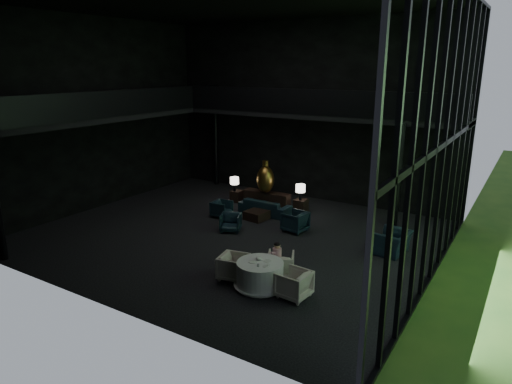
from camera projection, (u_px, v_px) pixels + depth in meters
The scene contains 35 objects.
floor at pixel (233, 235), 16.80m from camera, with size 14.00×12.00×0.02m, color black.
ceiling at pixel (229, 1), 14.66m from camera, with size 14.00×12.00×0.02m, color black.
wall_back at pixel (307, 112), 20.63m from camera, with size 14.00×0.04×8.00m, color black.
wall_front at pixel (87, 153), 10.82m from camera, with size 14.00×0.04×8.00m, color black.
wall_left at pixel (96, 115), 19.30m from camera, with size 0.04×12.00×8.00m, color black.
curtain_wall at pixel (444, 144), 12.19m from camera, with size 0.20×12.00×8.00m, color black, non-canonical shape.
mezzanine_left at pixel (112, 116), 18.79m from camera, with size 2.00×12.00×0.25m, color black.
mezzanine_back at pixel (318, 115), 19.31m from camera, with size 12.00×2.00×0.25m, color black.
railing_left at pixel (128, 102), 18.12m from camera, with size 0.06×12.00×1.00m, color black.
railing_back at pixel (308, 102), 18.33m from camera, with size 12.00×0.06×1.00m, color black.
column_nw at pixel (216, 146), 23.47m from camera, with size 0.24×0.24×4.00m, color black.
column_ne at pixel (398, 176), 17.09m from camera, with size 0.24×0.24×4.00m, color black.
console at pixel (267, 199), 20.02m from camera, with size 2.15×0.49×0.68m, color black.
bronze_urn at pixel (265, 179), 19.66m from camera, with size 0.76×0.76×1.41m.
side_table_left at pixel (237, 196), 20.84m from camera, with size 0.47×0.47×0.51m, color black.
table_lamp_left at pixel (234, 181), 20.53m from camera, with size 0.39×0.39×0.66m.
side_table_right at pixel (301, 206), 19.32m from camera, with size 0.50×0.50×0.55m, color black.
table_lamp_right at pixel (300, 189), 19.06m from camera, with size 0.40×0.40×0.67m.
sofa at pixel (265, 204), 19.03m from camera, with size 2.28×0.67×0.89m, color #164049.
lounge_armchair_west at pixel (222, 208), 18.70m from camera, with size 0.69×0.65×0.71m, color #1A343E.
lounge_armchair_east at pixel (295, 220), 17.03m from camera, with size 0.90×0.84×0.92m, color black.
lounge_armchair_south at pixel (231, 222), 17.05m from camera, with size 0.70×0.66×0.72m, color black.
window_armchair at pixel (392, 237), 15.00m from camera, with size 1.28×0.83×1.12m, color #1E3B3E.
coffee_table at pixel (257, 215), 18.43m from camera, with size 0.81×0.81×0.36m, color black.
dining_table at pixel (260, 276), 12.74m from camera, with size 1.49×1.49×0.75m.
dining_chair_north at pixel (281, 263), 13.43m from camera, with size 0.77×0.72×0.79m, color #B7B2AA.
dining_chair_east at pixel (294, 282), 12.16m from camera, with size 0.86×0.80×0.88m, color #BCB9B2.
dining_chair_west at pixel (234, 265), 13.22m from camera, with size 0.82×0.77×0.85m, color #A59F99.
child at pixel (277, 251), 13.43m from camera, with size 0.27×0.27×0.57m.
plate_a at pixel (253, 262), 12.64m from camera, with size 0.25×0.25×0.02m, color white.
plate_b at pixel (267, 261), 12.71m from camera, with size 0.21×0.21×0.01m, color white.
saucer at pixel (265, 267), 12.35m from camera, with size 0.14×0.14×0.01m, color white.
coffee_cup at pixel (268, 265), 12.40m from camera, with size 0.07×0.07×0.05m, color white.
cereal_bowl at pixel (259, 258), 12.79m from camera, with size 0.18×0.18×0.09m, color white.
cream_pot at pixel (258, 265), 12.35m from camera, with size 0.06×0.06×0.08m, color #99999E.
Camera 1 is at (9.07, -12.92, 6.01)m, focal length 32.00 mm.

